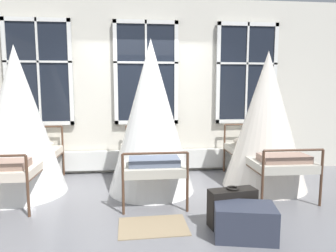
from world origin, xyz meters
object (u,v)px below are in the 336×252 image
cot_first (18,123)px  cot_third (266,122)px  cot_second (151,119)px  suitcase_dark (232,207)px  travel_trunk (245,222)px

cot_first → cot_third: 3.86m
cot_second → cot_third: 1.86m
suitcase_dark → travel_trunk: bearing=-91.2°
cot_third → suitcase_dark: size_ratio=3.76×
suitcase_dark → travel_trunk: 0.31m
cot_second → cot_third: (1.86, 0.01, -0.07)m
cot_first → cot_second: bearing=-91.4°
cot_third → travel_trunk: cot_third is taller
cot_second → suitcase_dark: size_ratio=4.02×
cot_second → cot_third: size_ratio=1.07×
cot_third → travel_trunk: (-0.94, -1.67, -0.88)m
cot_second → suitcase_dark: bearing=-147.8°
travel_trunk → suitcase_dark: bearing=97.9°
cot_first → travel_trunk: 3.50m
cot_first → suitcase_dark: (2.88, -1.40, -0.87)m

